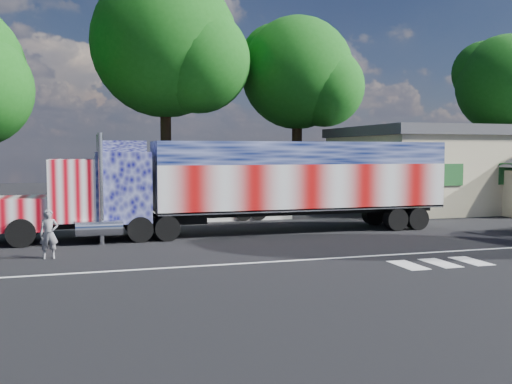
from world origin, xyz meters
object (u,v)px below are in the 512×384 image
object	(u,v)px
semi_truck	(248,183)
tree_far_ne	(508,85)
woman	(49,234)
tree_ne_a	(299,74)
coach_bus	(188,189)
tree_n_mid	(167,45)

from	to	relation	value
semi_truck	tree_far_ne	world-z (taller)	tree_far_ne
woman	tree_far_ne	distance (m)	41.08
semi_truck	woman	world-z (taller)	semi_truck
semi_truck	tree_far_ne	bearing A→B (deg)	29.94
semi_truck	tree_ne_a	world-z (taller)	tree_ne_a
woman	tree_far_ne	bearing A→B (deg)	26.31
coach_bus	tree_ne_a	size ratio (longest dim) A/B	0.85
semi_truck	woman	xyz separation A→B (m)	(-8.18, -3.84, -1.42)
tree_n_mid	tree_far_ne	distance (m)	28.83
semi_truck	coach_bus	world-z (taller)	semi_truck
semi_truck	tree_n_mid	bearing A→B (deg)	97.17
woman	tree_ne_a	bearing A→B (deg)	44.58
tree_n_mid	tree_far_ne	world-z (taller)	tree_n_mid
woman	tree_ne_a	distance (m)	24.35
tree_n_mid	woman	bearing A→B (deg)	-110.97
woman	tree_n_mid	size ratio (longest dim) A/B	0.11
tree_ne_a	semi_truck	bearing A→B (deg)	-119.78
woman	tree_n_mid	xyz separation A→B (m)	(6.52, 17.03, 9.72)
tree_far_ne	woman	bearing A→B (deg)	-151.14
coach_bus	tree_far_ne	size ratio (longest dim) A/B	0.82
semi_truck	tree_n_mid	world-z (taller)	tree_n_mid
woman	tree_n_mid	bearing A→B (deg)	66.48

